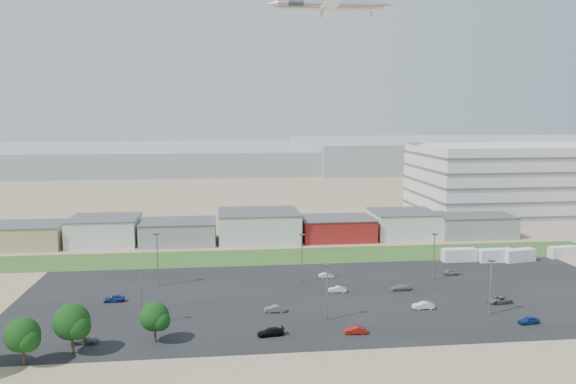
{
  "coord_description": "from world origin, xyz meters",
  "views": [
    {
      "loc": [
        -15.57,
        -82.95,
        34.6
      ],
      "look_at": [
        -3.43,
        22.0,
        20.23
      ],
      "focal_mm": 35.0,
      "sensor_mm": 36.0,
      "label": 1
    }
  ],
  "objects": [
    {
      "name": "ground",
      "position": [
        0.0,
        0.0,
        0.0
      ],
      "size": [
        700.0,
        700.0,
        0.0
      ],
      "primitive_type": "plane",
      "color": "#937B5E",
      "rests_on": "ground"
    },
    {
      "name": "parking_lot",
      "position": [
        5.0,
        20.0,
        0.01
      ],
      "size": [
        120.0,
        50.0,
        0.01
      ],
      "primitive_type": "cube",
      "color": "black",
      "rests_on": "ground"
    },
    {
      "name": "grass_strip",
      "position": [
        0.0,
        52.0,
        0.01
      ],
      "size": [
        160.0,
        16.0,
        0.02
      ],
      "primitive_type": "cube",
      "color": "#2F521E",
      "rests_on": "ground"
    },
    {
      "name": "hills_backdrop",
      "position": [
        40.0,
        315.0,
        4.5
      ],
      "size": [
        700.0,
        200.0,
        9.0
      ],
      "primitive_type": null,
      "color": "gray",
      "rests_on": "ground"
    },
    {
      "name": "building_row",
      "position": [
        -17.0,
        71.0,
        4.0
      ],
      "size": [
        170.0,
        20.0,
        8.0
      ],
      "primitive_type": null,
      "color": "silver",
      "rests_on": "ground"
    },
    {
      "name": "parking_garage",
      "position": [
        90.0,
        95.0,
        12.5
      ],
      "size": [
        80.0,
        40.0,
        25.0
      ],
      "primitive_type": "cube",
      "color": "silver",
      "rests_on": "ground"
    },
    {
      "name": "box_trailer_a",
      "position": [
        40.26,
        42.56,
        1.53
      ],
      "size": [
        8.19,
        2.68,
        3.06
      ],
      "primitive_type": null,
      "rotation": [
        0.0,
        0.0,
        0.02
      ],
      "color": "silver",
      "rests_on": "ground"
    },
    {
      "name": "box_trailer_b",
      "position": [
        48.8,
        41.16,
        1.54
      ],
      "size": [
        8.26,
        2.71,
        3.08
      ],
      "primitive_type": null,
      "rotation": [
        0.0,
        0.0,
        0.02
      ],
      "color": "silver",
      "rests_on": "ground"
    },
    {
      "name": "box_trailer_c",
      "position": [
        54.43,
        40.7,
        1.5
      ],
      "size": [
        8.32,
        4.11,
        2.99
      ],
      "primitive_type": null,
      "rotation": [
        0.0,
        0.0,
        0.21
      ],
      "color": "silver",
      "rests_on": "ground"
    },
    {
      "name": "box_trailer_d",
      "position": [
        67.17,
        42.95,
        1.38
      ],
      "size": [
        7.59,
        3.1,
        2.77
      ],
      "primitive_type": null,
      "rotation": [
        0.0,
        0.0,
        0.11
      ],
      "color": "silver",
      "rests_on": "ground"
    },
    {
      "name": "tree_mid",
      "position": [
        -43.72,
        -4.73,
        3.89
      ],
      "size": [
        5.19,
        5.19,
        7.79
      ],
      "primitive_type": null,
      "color": "black",
      "rests_on": "ground"
    },
    {
      "name": "tree_right",
      "position": [
        -37.93,
        -1.46,
        4.25
      ],
      "size": [
        5.67,
        5.67,
        8.5
      ],
      "primitive_type": null,
      "color": "black",
      "rests_on": "ground"
    },
    {
      "name": "tree_near",
      "position": [
        -26.42,
        1.38,
        3.59
      ],
      "size": [
        4.79,
        4.79,
        7.19
      ],
      "primitive_type": null,
      "color": "black",
      "rests_on": "ground"
    },
    {
      "name": "lightpole_front_l",
      "position": [
        -29.47,
        8.65,
        4.81
      ],
      "size": [
        1.13,
        0.47,
        9.62
      ],
      "primitive_type": null,
      "color": "slate",
      "rests_on": "ground"
    },
    {
      "name": "lightpole_front_m",
      "position": [
        1.57,
        7.71,
        4.84
      ],
      "size": [
        1.14,
        0.47,
        9.69
      ],
      "primitive_type": null,
      "color": "slate",
      "rests_on": "ground"
    },
    {
      "name": "lightpole_front_r",
      "position": [
        30.4,
        7.07,
        4.87
      ],
      "size": [
        1.14,
        0.48,
        9.73
      ],
      "primitive_type": null,
      "color": "slate",
      "rests_on": "ground"
    },
    {
      "name": "lightpole_back_l",
      "position": [
        -29.24,
        30.7,
        5.47
      ],
      "size": [
        1.29,
        0.54,
        10.95
      ],
      "primitive_type": null,
      "color": "slate",
      "rests_on": "ground"
    },
    {
      "name": "lightpole_back_m",
      "position": [
        0.45,
        30.44,
        5.07
      ],
      "size": [
        1.19,
        0.5,
        10.14
      ],
      "primitive_type": null,
      "color": "slate",
      "rests_on": "ground"
    },
    {
      "name": "lightpole_back_r",
      "position": [
        28.38,
        28.32,
        5.0
      ],
      "size": [
        1.18,
        0.49,
        10.0
      ],
      "primitive_type": null,
      "color": "slate",
      "rests_on": "ground"
    },
    {
      "name": "airliner",
      "position": [
        19.61,
        101.41,
        70.0
      ],
      "size": [
        42.95,
        30.09,
        12.4
      ],
      "primitive_type": null,
      "rotation": [
        0.0,
        0.0,
        -0.04
      ],
      "color": "silver"
    },
    {
      "name": "parked_car_0",
      "position": [
        35.07,
        12.52,
        0.62
      ],
      "size": [
        4.63,
        2.41,
        1.24
      ],
      "primitive_type": "imported",
      "rotation": [
        0.0,
        0.0,
        -1.49
      ],
      "color": "#595B5E",
      "rests_on": "ground"
    },
    {
      "name": "parked_car_1",
      "position": [
        19.91,
        11.15,
        0.65
      ],
      "size": [
        3.97,
        1.51,
        1.29
      ],
      "primitive_type": "imported",
      "rotation": [
        0.0,
        0.0,
        -1.61
      ],
      "color": "silver",
      "rests_on": "ground"
    },
    {
      "name": "parked_car_2",
      "position": [
        34.9,
        2.04,
        0.61
      ],
      "size": [
        3.69,
        1.8,
        1.21
      ],
      "primitive_type": "imported",
      "rotation": [
        0.0,
        0.0,
        -1.46
      ],
      "color": "navy",
      "rests_on": "ground"
    },
    {
      "name": "parked_car_3",
      "position": [
        -8.52,
        1.89,
        0.62
      ],
      "size": [
        4.46,
        2.29,
        1.24
      ],
      "primitive_type": "imported",
      "rotation": [
        0.0,
        0.0,
        -1.44
      ],
      "color": "black",
      "rests_on": "ground"
    },
    {
      "name": "parked_car_4",
      "position": [
        -6.89,
        12.53,
        0.62
      ],
      "size": [
        3.85,
        1.51,
        1.25
      ],
      "primitive_type": "imported",
      "rotation": [
        0.0,
        0.0,
        -1.62
      ],
      "color": "#595B5E",
      "rests_on": "ground"
    },
    {
      "name": "parked_car_5",
      "position": [
        -36.34,
        21.58,
        0.66
      ],
      "size": [
        3.86,
        1.57,
        1.31
      ],
      "primitive_type": "imported",
      "rotation": [
        0.0,
        0.0,
        -1.57
      ],
      "color": "navy",
      "rests_on": "ground"
    },
    {
      "name": "parked_car_7",
      "position": [
        6.44,
        22.43,
        0.59
      ],
      "size": [
        3.69,
        1.66,
        1.17
      ],
      "primitive_type": "imported",
      "rotation": [
        0.0,
        0.0,
        -1.69
      ],
      "color": "silver",
      "rests_on": "ground"
    },
    {
      "name": "parked_car_8",
      "position": [
        33.66,
        31.6,
        0.57
      ],
      "size": [
        3.4,
        1.53,
        1.13
      ],
      "primitive_type": "imported",
      "rotation": [
        0.0,
        0.0,
        1.51
      ],
      "color": "#A5A5AA",
      "rests_on": "ground"
    },
    {
      "name": "parked_car_10",
      "position": [
        -37.09,
        2.06,
        0.6
      ],
      "size": [
        4.21,
        1.8,
        1.21
      ],
      "primitive_type": "imported",
      "rotation": [
        0.0,
        0.0,
        1.55
      ],
      "color": "#595B5E",
      "rests_on": "ground"
    },
    {
      "name": "parked_car_11",
      "position": [
        6.09,
        32.38,
        0.54
      ],
      "size": [
        3.37,
        1.37,
        1.09
      ],
      "primitive_type": "imported",
      "rotation": [
        0.0,
        0.0,
        1.64
      ],
      "color": "silver",
      "rests_on": "ground"
    },
    {
      "name": "parked_car_12",
      "position": [
        19.1,
        22.16,
        0.58
      ],
      "size": [
        4.03,
        1.72,
        1.16
      ],
      "primitive_type": "imported",
      "rotation": [
        0.0,
        0.0,
        -1.55
      ],
      "color": "#A5A5AA",
      "rests_on": "ground"
    },
    {
      "name": "parked_car_13",
      "position": [
        5.02,
        1.08,
        0.59
      ],
      "size": [
        3.64,
        1.5,
        1.17
      ],
      "primitive_type": "imported",
      "rotation": [
        0.0,
        0.0,
        -1.64
      ],
      "color": "maroon",
      "rests_on": "ground"
    }
  ]
}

